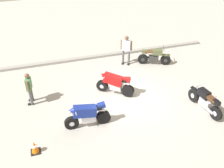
{
  "coord_description": "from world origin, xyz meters",
  "views": [
    {
      "loc": [
        -3.66,
        -9.23,
        7.34
      ],
      "look_at": [
        -0.7,
        0.3,
        0.75
      ],
      "focal_mm": 40.23,
      "sensor_mm": 36.0,
      "label": 1
    }
  ],
  "objects_px": {
    "person_in_green_shirt": "(29,87)",
    "traffic_cone": "(35,147)",
    "motorcycle_black_cruiser": "(205,101)",
    "person_in_white_shirt": "(126,48)",
    "motorcycle_blue_sportbike": "(87,115)",
    "motorcycle_olive_vintage": "(154,57)",
    "motorcycle_red_sportbike": "(115,83)"
  },
  "relations": [
    {
      "from": "person_in_green_shirt",
      "to": "traffic_cone",
      "type": "bearing_deg",
      "value": 97.03
    },
    {
      "from": "motorcycle_black_cruiser",
      "to": "person_in_white_shirt",
      "type": "xyz_separation_m",
      "value": [
        -1.9,
        5.19,
        0.51
      ]
    },
    {
      "from": "motorcycle_blue_sportbike",
      "to": "person_in_green_shirt",
      "type": "distance_m",
      "value": 3.21
    },
    {
      "from": "motorcycle_black_cruiser",
      "to": "person_in_green_shirt",
      "type": "distance_m",
      "value": 8.01
    },
    {
      "from": "motorcycle_olive_vintage",
      "to": "person_in_green_shirt",
      "type": "relative_size",
      "value": 1.16
    },
    {
      "from": "person_in_white_shirt",
      "to": "motorcycle_olive_vintage",
      "type": "bearing_deg",
      "value": 102.45
    },
    {
      "from": "motorcycle_olive_vintage",
      "to": "person_in_green_shirt",
      "type": "xyz_separation_m",
      "value": [
        -7.16,
        -1.77,
        0.42
      ]
    },
    {
      "from": "motorcycle_olive_vintage",
      "to": "motorcycle_blue_sportbike",
      "type": "relative_size",
      "value": 0.95
    },
    {
      "from": "motorcycle_red_sportbike",
      "to": "person_in_white_shirt",
      "type": "bearing_deg",
      "value": -83.37
    },
    {
      "from": "motorcycle_red_sportbike",
      "to": "motorcycle_black_cruiser",
      "type": "xyz_separation_m",
      "value": [
        3.48,
        -2.45,
        -0.07
      ]
    },
    {
      "from": "motorcycle_black_cruiser",
      "to": "traffic_cone",
      "type": "distance_m",
      "value": 7.5
    },
    {
      "from": "person_in_green_shirt",
      "to": "motorcycle_red_sportbike",
      "type": "bearing_deg",
      "value": -178.68
    },
    {
      "from": "person_in_green_shirt",
      "to": "person_in_white_shirt",
      "type": "distance_m",
      "value": 6.03
    },
    {
      "from": "motorcycle_blue_sportbike",
      "to": "person_in_white_shirt",
      "type": "xyz_separation_m",
      "value": [
        3.39,
        4.65,
        0.44
      ]
    },
    {
      "from": "motorcycle_olive_vintage",
      "to": "motorcycle_red_sportbike",
      "type": "relative_size",
      "value": 1.11
    },
    {
      "from": "person_in_green_shirt",
      "to": "person_in_white_shirt",
      "type": "bearing_deg",
      "value": -150.04
    },
    {
      "from": "motorcycle_black_cruiser",
      "to": "person_in_green_shirt",
      "type": "xyz_separation_m",
      "value": [
        -7.47,
        2.87,
        0.38
      ]
    },
    {
      "from": "motorcycle_blue_sportbike",
      "to": "motorcycle_black_cruiser",
      "type": "height_order",
      "value": "motorcycle_blue_sportbike"
    },
    {
      "from": "motorcycle_blue_sportbike",
      "to": "person_in_white_shirt",
      "type": "height_order",
      "value": "person_in_white_shirt"
    },
    {
      "from": "traffic_cone",
      "to": "person_in_green_shirt",
      "type": "bearing_deg",
      "value": 89.66
    },
    {
      "from": "motorcycle_red_sportbike",
      "to": "motorcycle_blue_sportbike",
      "type": "bearing_deg",
      "value": 83.15
    },
    {
      "from": "motorcycle_red_sportbike",
      "to": "motorcycle_black_cruiser",
      "type": "relative_size",
      "value": 0.8
    },
    {
      "from": "motorcycle_olive_vintage",
      "to": "person_in_white_shirt",
      "type": "distance_m",
      "value": 1.77
    },
    {
      "from": "motorcycle_blue_sportbike",
      "to": "motorcycle_black_cruiser",
      "type": "distance_m",
      "value": 5.32
    },
    {
      "from": "motorcycle_blue_sportbike",
      "to": "traffic_cone",
      "type": "relative_size",
      "value": 3.69
    },
    {
      "from": "motorcycle_olive_vintage",
      "to": "traffic_cone",
      "type": "relative_size",
      "value": 3.52
    },
    {
      "from": "motorcycle_red_sportbike",
      "to": "traffic_cone",
      "type": "bearing_deg",
      "value": 71.12
    },
    {
      "from": "motorcycle_black_cruiser",
      "to": "person_in_green_shirt",
      "type": "relative_size",
      "value": 1.3
    },
    {
      "from": "motorcycle_blue_sportbike",
      "to": "motorcycle_red_sportbike",
      "type": "bearing_deg",
      "value": -131.97
    },
    {
      "from": "motorcycle_black_cruiser",
      "to": "traffic_cone",
      "type": "height_order",
      "value": "motorcycle_black_cruiser"
    },
    {
      "from": "person_in_white_shirt",
      "to": "traffic_cone",
      "type": "xyz_separation_m",
      "value": [
        -5.59,
        -5.49,
        -0.77
      ]
    },
    {
      "from": "person_in_white_shirt",
      "to": "motorcycle_black_cruiser",
      "type": "bearing_deg",
      "value": 51.37
    }
  ]
}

